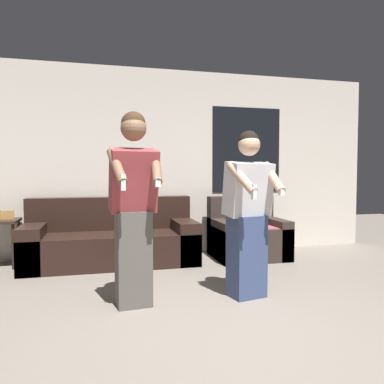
{
  "coord_description": "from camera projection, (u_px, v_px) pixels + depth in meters",
  "views": [
    {
      "loc": [
        -1.02,
        -2.19,
        1.2
      ],
      "look_at": [
        -0.17,
        1.15,
        1.02
      ],
      "focal_mm": 35.0,
      "sensor_mm": 36.0,
      "label": 1
    }
  ],
  "objects": [
    {
      "name": "person_right",
      "position": [
        248.0,
        214.0,
        3.57
      ],
      "size": [
        0.5,
        0.54,
        1.6
      ],
      "color": "#384770",
      "rests_on": "ground_plane"
    },
    {
      "name": "ground_plane",
      "position": [
        261.0,
        357.0,
        2.43
      ],
      "size": [
        14.0,
        14.0,
        0.0
      ],
      "primitive_type": "plane",
      "color": "slate"
    },
    {
      "name": "wall_back",
      "position": [
        169.0,
        162.0,
        5.52
      ],
      "size": [
        6.45,
        0.07,
        2.7
      ],
      "color": "silver",
      "rests_on": "ground_plane"
    },
    {
      "name": "armchair",
      "position": [
        247.0,
        236.0,
        5.3
      ],
      "size": [
        0.98,
        0.83,
        0.85
      ],
      "color": "#332823",
      "rests_on": "ground_plane"
    },
    {
      "name": "couch",
      "position": [
        112.0,
        241.0,
        4.93
      ],
      "size": [
        2.2,
        0.85,
        0.86
      ],
      "color": "black",
      "rests_on": "ground_plane"
    },
    {
      "name": "person_left",
      "position": [
        134.0,
        207.0,
        3.31
      ],
      "size": [
        0.47,
        0.53,
        1.73
      ],
      "color": "#56514C",
      "rests_on": "ground_plane"
    }
  ]
}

